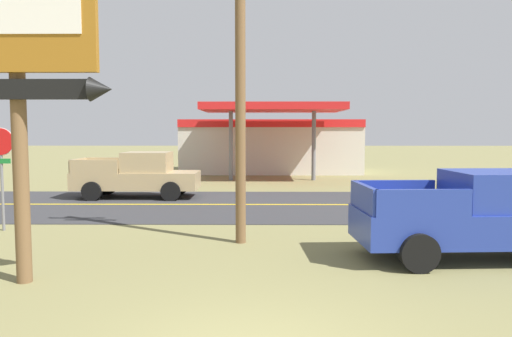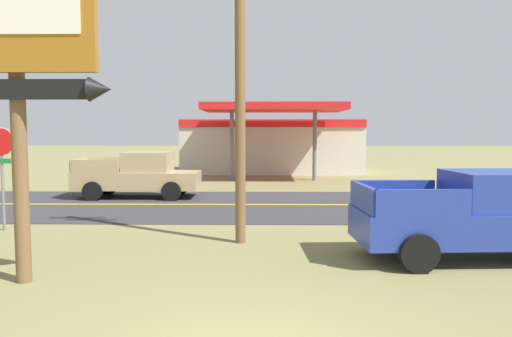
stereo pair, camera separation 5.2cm
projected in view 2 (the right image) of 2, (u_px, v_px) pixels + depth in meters
road_asphalt at (258, 205)px, 18.78m from camera, size 140.00×8.00×0.02m
road_centre_line at (258, 204)px, 18.77m from camera, size 126.00×0.20×0.01m
motel_sign at (16, 54)px, 8.76m from camera, size 3.35×0.54×6.14m
stop_sign at (1, 160)px, 13.83m from camera, size 0.80×0.08×2.95m
utility_pole at (240, 65)px, 12.12m from camera, size 1.77×0.26×8.41m
gas_station at (272, 144)px, 33.82m from camera, size 12.00×11.50×4.40m
pickup_blue_parked_on_lawn at (477, 216)px, 10.79m from camera, size 5.30×2.45×1.96m
pickup_tan_on_road at (139, 175)px, 20.77m from camera, size 5.20×2.24×1.96m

